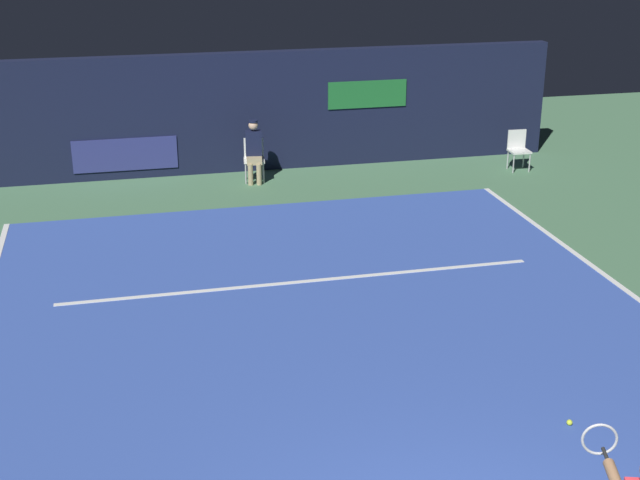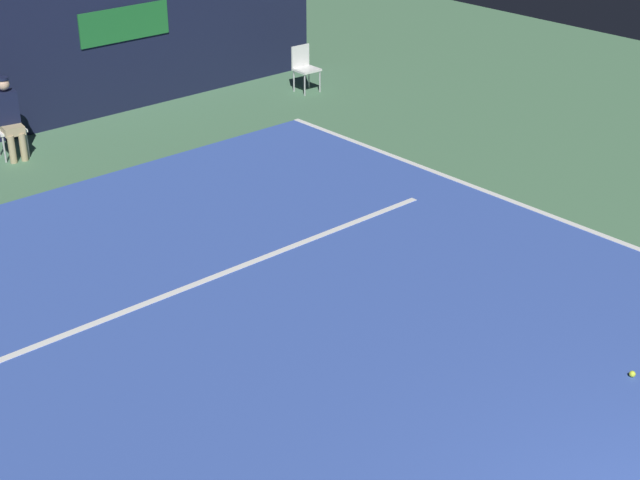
{
  "view_description": "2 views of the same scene",
  "coord_description": "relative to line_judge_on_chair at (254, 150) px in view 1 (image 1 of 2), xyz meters",
  "views": [
    {
      "loc": [
        -2.61,
        -5.29,
        5.49
      ],
      "look_at": [
        0.07,
        6.08,
        1.05
      ],
      "focal_mm": 49.22,
      "sensor_mm": 36.0,
      "label": 1
    },
    {
      "loc": [
        -5.89,
        -1.74,
        5.7
      ],
      "look_at": [
        0.59,
        5.54,
        0.91
      ],
      "focal_mm": 54.21,
      "sensor_mm": 36.0,
      "label": 2
    }
  ],
  "objects": [
    {
      "name": "line_service",
      "position": [
        -0.15,
        -5.51,
        -0.67
      ],
      "size": [
        7.49,
        0.1,
        0.01
      ],
      "primitive_type": "cube",
      "color": "white",
      "rests_on": "court_surface"
    },
    {
      "name": "ground_plane",
      "position": [
        -0.15,
        -7.59,
        -0.69
      ],
      "size": [
        28.67,
        28.67,
        0.0
      ],
      "primitive_type": "plane",
      "color": "#4C7A56"
    },
    {
      "name": "court_surface",
      "position": [
        -0.15,
        -7.59,
        -0.68
      ],
      "size": [
        9.6,
        11.86,
        0.01
      ],
      "primitive_type": "cube",
      "color": "#3856B2",
      "rests_on": "ground"
    },
    {
      "name": "tennis_ball",
      "position": [
        1.93,
        -10.17,
        -0.64
      ],
      "size": [
        0.07,
        0.07,
        0.07
      ],
      "primitive_type": "sphere",
      "color": "#CCE033",
      "rests_on": "court_surface"
    },
    {
      "name": "courtside_chair_near",
      "position": [
        5.85,
        -0.44,
        -0.18
      ],
      "size": [
        0.46,
        0.43,
        0.88
      ],
      "color": "white",
      "rests_on": "ground"
    },
    {
      "name": "line_judge_on_chair",
      "position": [
        0.0,
        0.0,
        0.0
      ],
      "size": [
        0.49,
        0.57,
        1.32
      ],
      "color": "white",
      "rests_on": "ground"
    },
    {
      "name": "back_wall",
      "position": [
        -0.16,
        0.95,
        0.61
      ],
      "size": [
        14.29,
        0.33,
        2.6
      ],
      "color": "#141933",
      "rests_on": "ground"
    }
  ]
}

